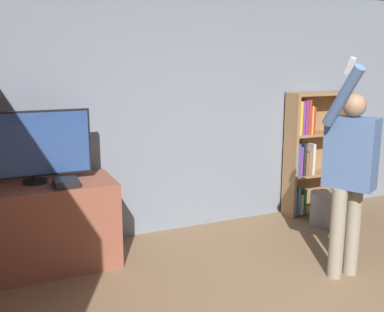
{
  "coord_description": "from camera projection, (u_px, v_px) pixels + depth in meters",
  "views": [
    {
      "loc": [
        -1.97,
        -1.79,
        1.92
      ],
      "look_at": [
        -0.41,
        1.71,
        1.11
      ],
      "focal_mm": 42.0,
      "sensor_mm": 36.0,
      "label": 1
    }
  ],
  "objects": [
    {
      "name": "tv_ledge",
      "position": [
        39.0,
        226.0,
        4.19
      ],
      "size": [
        1.42,
        0.67,
        0.82
      ],
      "color": "#93513D",
      "rests_on": "ground_plane"
    },
    {
      "name": "waste_bin",
      "position": [
        325.0,
        209.0,
        5.35
      ],
      "size": [
        0.35,
        0.35,
        0.39
      ],
      "color": "gray",
      "rests_on": "ground_plane"
    },
    {
      "name": "bookshelf",
      "position": [
        309.0,
        153.0,
        5.67
      ],
      "size": [
        0.83,
        0.28,
        1.55
      ],
      "color": "#997047",
      "rests_on": "ground_plane"
    },
    {
      "name": "wall_back",
      "position": [
        183.0,
        113.0,
        5.06
      ],
      "size": [
        6.89,
        0.06,
        2.7
      ],
      "color": "gray",
      "rests_on": "ground_plane"
    },
    {
      "name": "game_console",
      "position": [
        66.0,
        183.0,
        4.04
      ],
      "size": [
        0.21,
        0.23,
        0.07
      ],
      "color": "black",
      "rests_on": "tv_ledge"
    },
    {
      "name": "television",
      "position": [
        32.0,
        146.0,
        4.08
      ],
      "size": [
        1.05,
        0.22,
        0.67
      ],
      "color": "black",
      "rests_on": "tv_ledge"
    },
    {
      "name": "person",
      "position": [
        350.0,
        169.0,
        3.91
      ],
      "size": [
        0.57,
        0.56,
        1.96
      ],
      "rotation": [
        0.0,
        0.0,
        -1.08
      ],
      "color": "gray",
      "rests_on": "ground_plane"
    }
  ]
}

